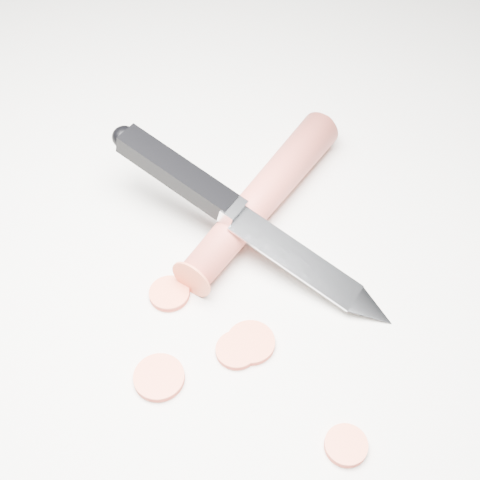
{
  "coord_description": "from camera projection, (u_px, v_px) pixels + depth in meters",
  "views": [
    {
      "loc": [
        -0.0,
        -0.31,
        0.47
      ],
      "look_at": [
        -0.0,
        0.05,
        0.02
      ],
      "focal_mm": 50.0,
      "sensor_mm": 36.0,
      "label": 1
    }
  ],
  "objects": [
    {
      "name": "carrot_slice_3",
      "position": [
        237.0,
        350.0,
        0.52
      ],
      "size": [
        0.03,
        0.03,
        0.01
      ],
      "primitive_type": "cylinder",
      "color": "#E45D39",
      "rests_on": "ground"
    },
    {
      "name": "kitchen_knife",
      "position": [
        249.0,
        219.0,
        0.56
      ],
      "size": [
        0.26,
        0.18,
        0.08
      ],
      "primitive_type": null,
      "color": "silver",
      "rests_on": "ground"
    },
    {
      "name": "ground",
      "position": [
        244.0,
        299.0,
        0.56
      ],
      "size": [
        2.4,
        2.4,
        0.0
      ],
      "primitive_type": "plane",
      "color": "silver",
      "rests_on": "ground"
    },
    {
      "name": "carrot_slice_0",
      "position": [
        159.0,
        377.0,
        0.51
      ],
      "size": [
        0.04,
        0.04,
        0.01
      ],
      "primitive_type": "cylinder",
      "color": "#E45D39",
      "rests_on": "ground"
    },
    {
      "name": "carrot_slice_4",
      "position": [
        346.0,
        445.0,
        0.48
      ],
      "size": [
        0.03,
        0.03,
        0.01
      ],
      "primitive_type": "cylinder",
      "color": "#E45D39",
      "rests_on": "ground"
    },
    {
      "name": "carrot",
      "position": [
        262.0,
        197.0,
        0.61
      ],
      "size": [
        0.15,
        0.2,
        0.03
      ],
      "primitive_type": "cylinder",
      "rotation": [
        1.57,
        0.0,
        -0.57
      ],
      "color": "#BD4437",
      "rests_on": "ground"
    },
    {
      "name": "carrot_slice_1",
      "position": [
        251.0,
        343.0,
        0.53
      ],
      "size": [
        0.04,
        0.04,
        0.01
      ],
      "primitive_type": "cylinder",
      "color": "#E45D39",
      "rests_on": "ground"
    },
    {
      "name": "carrot_slice_2",
      "position": [
        169.0,
        294.0,
        0.56
      ],
      "size": [
        0.03,
        0.03,
        0.01
      ],
      "primitive_type": "cylinder",
      "color": "#E45D39",
      "rests_on": "ground"
    }
  ]
}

